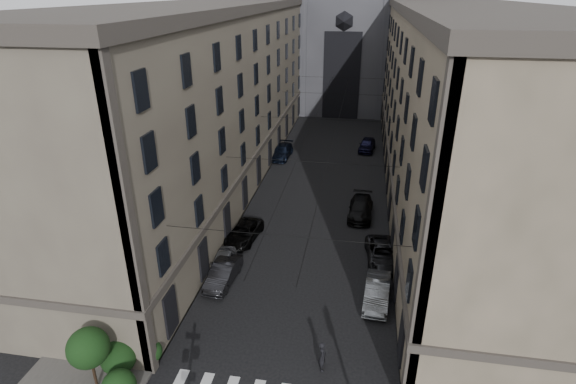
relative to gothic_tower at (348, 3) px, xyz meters
The scene contains 16 objects.
sidewalk_left 44.07m from the gothic_tower, 105.08° to the right, with size 7.00×80.00×0.15m, color #383533.
sidewalk_right 44.07m from the gothic_tower, 74.92° to the right, with size 7.00×80.00×0.15m, color #383533.
building_left 42.07m from the gothic_tower, 109.04° to the right, with size 13.60×60.60×18.85m.
building_right 42.07m from the gothic_tower, 70.96° to the right, with size 13.60×60.60×18.85m.
gothic_tower is the anchor object (origin of this frame).
shrub_cluster 72.29m from the gothic_tower, 97.11° to the right, with size 3.90×4.40×3.90m.
tram_wires 40.72m from the gothic_tower, 90.00° to the right, with size 14.00×60.00×0.43m.
car_left_near 61.13m from the gothic_tower, 95.94° to the right, with size 1.71×4.24×1.44m, color slate.
car_left_midnear 62.39m from the gothic_tower, 95.33° to the right, with size 1.62×4.64×1.53m, color black.
car_left_midfar 56.31m from the gothic_tower, 96.07° to the right, with size 2.30×4.98×1.38m, color black.
car_left_far 36.82m from the gothic_tower, 100.94° to the right, with size 2.25×5.53×1.60m, color black.
car_right_near 62.77m from the gothic_tower, 84.57° to the right, with size 1.66×4.77×1.57m, color slate.
car_right_midnear 57.80m from the gothic_tower, 83.55° to the right, with size 2.45×5.31×1.48m, color black.
car_right_midfar 50.23m from the gothic_tower, 84.78° to the right, with size 2.24×5.51×1.60m, color black.
car_right_far 32.56m from the gothic_tower, 80.18° to the right, with size 1.95×4.85×1.65m, color black.
pedestrian 69.09m from the gothic_tower, 87.81° to the right, with size 0.71×0.46×1.94m, color black.
Camera 1 is at (3.88, -11.55, 20.14)m, focal length 28.00 mm.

